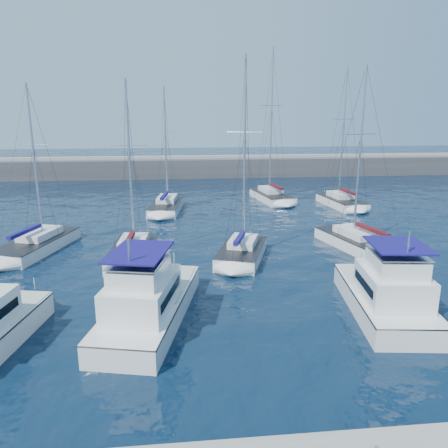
{
  "coord_description": "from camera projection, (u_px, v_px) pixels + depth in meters",
  "views": [
    {
      "loc": [
        -5.82,
        -21.65,
        10.86
      ],
      "look_at": [
        -2.71,
        8.21,
        3.0
      ],
      "focal_mm": 35.0,
      "sensor_mm": 36.0,
      "label": 1
    }
  ],
  "objects": [
    {
      "name": "sailboat_back_b",
      "position": [
        272.0,
        196.0,
        54.0
      ],
      "size": [
        4.48,
        8.55,
        18.35
      ],
      "rotation": [
        0.0,
        0.0,
        0.17
      ],
      "color": "white",
      "rests_on": "ground"
    },
    {
      "name": "sailboat_back_c",
      "position": [
        341.0,
        202.0,
        50.72
      ],
      "size": [
        4.0,
        7.78,
        15.83
      ],
      "rotation": [
        0.0,
        0.0,
        0.13
      ],
      "color": "white",
      "rests_on": "ground"
    },
    {
      "name": "sailboat_mid_b",
      "position": [
        133.0,
        252.0,
        32.68
      ],
      "size": [
        3.43,
        7.34,
        13.37
      ],
      "rotation": [
        0.0,
        0.0,
        -0.05
      ],
      "color": "silver",
      "rests_on": "ground"
    },
    {
      "name": "breakwater",
      "position": [
        213.0,
        170.0,
        73.93
      ],
      "size": [
        160.0,
        6.0,
        4.45
      ],
      "color": "#424244",
      "rests_on": "ground"
    },
    {
      "name": "sailboat_mid_a",
      "position": [
        38.0,
        244.0,
        34.69
      ],
      "size": [
        5.29,
        8.87,
        13.19
      ],
      "rotation": [
        0.0,
        0.0,
        -0.29
      ],
      "color": "silver",
      "rests_on": "ground"
    },
    {
      "name": "motor_yacht_stbd_inner",
      "position": [
        387.0,
        295.0,
        23.61
      ],
      "size": [
        4.68,
        9.0,
        4.69
      ],
      "rotation": [
        0.0,
        0.0,
        -0.13
      ],
      "color": "white",
      "rests_on": "ground"
    },
    {
      "name": "sailboat_mid_c",
      "position": [
        242.0,
        252.0,
        32.71
      ],
      "size": [
        4.88,
        7.15,
        14.93
      ],
      "rotation": [
        0.0,
        0.0,
        -0.32
      ],
      "color": "white",
      "rests_on": "ground"
    },
    {
      "name": "motor_yacht_port_inner",
      "position": [
        147.0,
        303.0,
        22.67
      ],
      "size": [
        5.63,
        10.64,
        4.69
      ],
      "rotation": [
        0.0,
        0.0,
        -0.22
      ],
      "color": "white",
      "rests_on": "ground"
    },
    {
      "name": "sailboat_back_a",
      "position": [
        167.0,
        206.0,
        48.53
      ],
      "size": [
        4.06,
        8.61,
        13.7
      ],
      "rotation": [
        0.0,
        0.0,
        -0.12
      ],
      "color": "white",
      "rests_on": "ground"
    },
    {
      "name": "sailboat_mid_d",
      "position": [
        359.0,
        243.0,
        35.11
      ],
      "size": [
        5.22,
        8.88,
        14.48
      ],
      "rotation": [
        0.0,
        0.0,
        0.26
      ],
      "color": "silver",
      "rests_on": "ground"
    },
    {
      "name": "ground",
      "position": [
        288.0,
        312.0,
        24.16
      ],
      "size": [
        220.0,
        220.0,
        0.0
      ],
      "primitive_type": "plane",
      "color": "black",
      "rests_on": "ground"
    }
  ]
}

